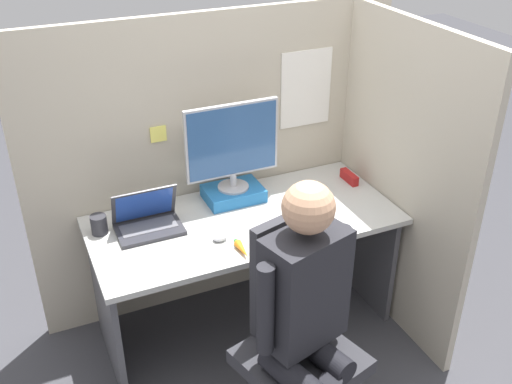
% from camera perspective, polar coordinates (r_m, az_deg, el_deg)
% --- Properties ---
extents(ground_plane, '(12.00, 12.00, 0.00)m').
position_cam_1_polar(ground_plane, '(3.25, 1.59, -16.27)').
color(ground_plane, '#3D3D42').
extents(cubicle_panel_back, '(2.07, 0.05, 1.67)m').
position_cam_1_polar(cubicle_panel_back, '(3.30, -3.65, 2.68)').
color(cubicle_panel_back, '#B7AD99').
rests_on(cubicle_panel_back, ground).
extents(cubicle_panel_right, '(0.04, 1.36, 1.67)m').
position_cam_1_polar(cubicle_panel_right, '(3.30, 12.42, 1.89)').
color(cubicle_panel_right, '#B7AD99').
rests_on(cubicle_panel_right, ground).
extents(desk, '(1.57, 0.71, 0.71)m').
position_cam_1_polar(desk, '(3.15, -1.07, -5.06)').
color(desk, '#B7B7B2').
rests_on(desk, ground).
extents(paper_box, '(0.31, 0.22, 0.07)m').
position_cam_1_polar(paper_box, '(3.21, -2.16, -0.13)').
color(paper_box, '#236BAD').
rests_on(paper_box, desk).
extents(monitor, '(0.50, 0.17, 0.47)m').
position_cam_1_polar(monitor, '(3.08, -2.29, 4.61)').
color(monitor, '#B2B2B7').
rests_on(monitor, paper_box).
extents(laptop, '(0.32, 0.22, 0.22)m').
position_cam_1_polar(laptop, '(2.99, -10.26, -2.80)').
color(laptop, '#2D2D33').
rests_on(laptop, desk).
extents(mouse, '(0.07, 0.06, 0.04)m').
position_cam_1_polar(mouse, '(2.88, -3.46, -4.32)').
color(mouse, silver).
rests_on(mouse, desk).
extents(stapler, '(0.04, 0.14, 0.05)m').
position_cam_1_polar(stapler, '(3.42, 8.87, 1.41)').
color(stapler, '#A31919').
rests_on(stapler, desk).
extents(carrot_toy, '(0.04, 0.15, 0.04)m').
position_cam_1_polar(carrot_toy, '(2.79, -1.30, -5.51)').
color(carrot_toy, orange).
rests_on(carrot_toy, desk).
extents(office_chair, '(0.57, 0.62, 1.01)m').
position_cam_1_polar(office_chair, '(2.71, 3.88, -12.84)').
color(office_chair, '#2D2D33').
rests_on(office_chair, ground).
extents(person, '(0.46, 0.45, 1.29)m').
position_cam_1_polar(person, '(2.43, 4.81, -10.94)').
color(person, black).
rests_on(person, ground).
extents(pen_cup, '(0.08, 0.08, 0.10)m').
position_cam_1_polar(pen_cup, '(3.01, -14.73, -3.02)').
color(pen_cup, '#28282D').
rests_on(pen_cup, desk).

